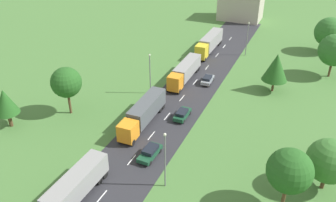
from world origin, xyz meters
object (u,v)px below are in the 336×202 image
(car_third, at_px, (150,152))
(car_fifth, at_px, (208,80))
(tree_birch, at_px, (5,102))
(tree_maple, at_px, (329,161))
(lamppost_second, at_px, (165,158))
(lamppost_third, at_px, (150,72))
(truck_second, at_px, (143,113))
(tree_lime, at_px, (66,82))
(truck_third, at_px, (185,71))
(distant_building, at_px, (241,5))
(tree_elm, at_px, (290,171))
(car_fourth, at_px, (182,114))
(truck_lead, at_px, (70,191))
(lamppost_fourth, at_px, (247,37))
(tree_pine, at_px, (276,67))
(tree_oak, at_px, (329,32))
(truck_fourth, at_px, (209,43))
(tree_ash, at_px, (335,50))

(car_third, bearing_deg, car_fifth, 89.26)
(tree_birch, distance_m, tree_maple, 47.01)
(lamppost_second, height_order, tree_maple, lamppost_second)
(lamppost_third, xyz_separation_m, tree_maple, (30.95, -13.92, -0.12))
(truck_second, height_order, car_third, truck_second)
(tree_lime, bearing_deg, truck_third, 55.47)
(tree_maple, bearing_deg, truck_second, 171.51)
(distant_building, bearing_deg, tree_elm, -72.75)
(car_fourth, distance_m, distant_building, 59.41)
(lamppost_third, bearing_deg, tree_lime, -128.56)
(truck_lead, xyz_separation_m, lamppost_fourth, (8.68, 54.36, 2.37))
(lamppost_second, bearing_deg, tree_pine, 75.21)
(car_fourth, bearing_deg, car_fifth, 90.53)
(car_fourth, relative_size, lamppost_second, 0.51)
(car_third, relative_size, tree_oak, 0.54)
(tree_oak, bearing_deg, truck_second, -119.73)
(tree_pine, bearing_deg, truck_third, -171.64)
(tree_maple, bearing_deg, truck_fourth, 125.37)
(car_fourth, bearing_deg, truck_lead, -102.56)
(lamppost_second, bearing_deg, car_fifth, 97.63)
(car_fifth, bearing_deg, truck_lead, -97.70)
(truck_second, height_order, tree_lime, tree_lime)
(truck_lead, relative_size, tree_birch, 1.96)
(tree_maple, distance_m, distant_building, 72.35)
(truck_second, distance_m, tree_ash, 41.30)
(truck_lead, xyz_separation_m, truck_second, (-0.00, 19.04, 0.06))
(lamppost_third, bearing_deg, tree_ash, 34.76)
(car_fifth, height_order, tree_lime, tree_lime)
(truck_third, height_order, tree_maple, tree_maple)
(car_third, relative_size, tree_elm, 0.56)
(truck_second, height_order, tree_oak, tree_oak)
(car_fourth, height_order, tree_lime, tree_lime)
(car_third, height_order, tree_birch, tree_birch)
(tree_oak, bearing_deg, tree_elm, -92.63)
(tree_oak, bearing_deg, car_third, -111.89)
(truck_second, xyz_separation_m, lamppost_third, (-3.58, 9.84, 2.30))
(car_fourth, bearing_deg, truck_fourth, 99.41)
(lamppost_fourth, relative_size, distant_building, 0.64)
(tree_elm, height_order, tree_ash, tree_ash)
(car_fifth, relative_size, lamppost_second, 0.49)
(distant_building, bearing_deg, tree_pine, -68.87)
(tree_elm, bearing_deg, truck_second, 157.92)
(tree_birch, distance_m, tree_lime, 9.65)
(truck_second, height_order, lamppost_third, lamppost_third)
(truck_third, bearing_deg, tree_maple, -38.59)
(tree_ash, bearing_deg, car_fourth, -128.94)
(tree_oak, relative_size, tree_pine, 1.11)
(truck_second, height_order, lamppost_fourth, lamppost_fourth)
(car_fifth, distance_m, tree_pine, 13.13)
(car_third, bearing_deg, tree_birch, -175.71)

